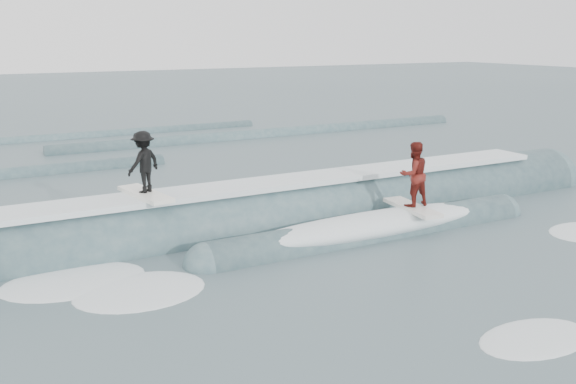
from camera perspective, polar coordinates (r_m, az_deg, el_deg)
ground at (r=13.77m, az=6.80°, el=-7.40°), size 160.00×160.00×0.00m
breaking_wave at (r=17.14m, az=-0.38°, el=-2.86°), size 23.63×3.89×2.23m
surfer_black at (r=15.64m, az=-12.70°, el=2.28°), size 1.10×2.06×1.58m
surfer_red at (r=16.80m, az=11.09°, el=1.24°), size 0.84×2.05×1.78m
whitewater at (r=13.46m, az=1.42°, el=-7.81°), size 14.82×8.02×0.10m
far_swells at (r=29.17m, az=-15.85°, el=3.52°), size 40.15×8.65×0.80m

